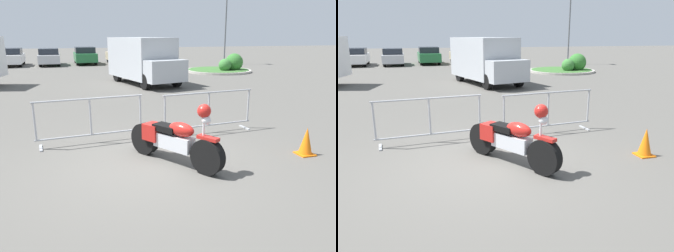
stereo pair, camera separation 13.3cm
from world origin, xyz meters
The scene contains 13 objects.
ground_plane centered at (0.00, 0.00, 0.00)m, with size 120.00×120.00×0.00m, color #54514C.
motorcycle centered at (0.48, -0.04, 0.49)m, with size 1.36×2.03×1.28m.
crowd_barrier_near centered at (-0.99, 1.69, 0.56)m, with size 2.49×0.68×1.07m.
crowd_barrier_far centered at (1.95, 1.69, 0.56)m, with size 2.49×0.68×1.07m.
delivery_van centered at (2.23, 10.86, 1.24)m, with size 3.17×5.33×2.31m.
parked_car_white centered at (-5.89, 23.54, 0.72)m, with size 1.85×4.23×1.42m.
parked_car_silver centered at (-3.00, 23.24, 0.69)m, with size 1.78×4.09×1.37m.
parked_car_green centered at (-0.12, 23.74, 0.73)m, with size 1.88×4.30×1.44m.
parked_car_tan centered at (2.77, 23.49, 0.74)m, with size 1.91×4.37×1.46m.
pedestrian centered at (2.82, 18.41, 0.92)m, with size 0.39×0.39×1.69m.
planter_island centered at (8.66, 14.74, 0.30)m, with size 4.46×4.46×1.24m.
traffic_cone centered at (3.29, -0.38, 0.29)m, with size 0.34×0.34×0.59m.
street_lamp centered at (11.36, 20.31, 3.71)m, with size 0.36×0.70×5.68m.
Camera 2 is at (-1.20, -5.85, 2.45)m, focal length 35.00 mm.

